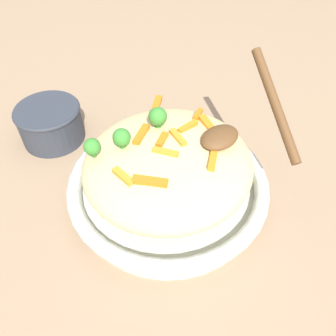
% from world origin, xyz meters
% --- Properties ---
extents(ground_plane, '(2.40, 2.40, 0.00)m').
position_xyz_m(ground_plane, '(0.00, 0.00, 0.00)').
color(ground_plane, '#9E7F60').
extents(serving_bowl, '(0.28, 0.28, 0.05)m').
position_xyz_m(serving_bowl, '(0.00, 0.00, 0.03)').
color(serving_bowl, silver).
rests_on(serving_bowl, ground_plane).
extents(pasta_mound, '(0.23, 0.22, 0.07)m').
position_xyz_m(pasta_mound, '(0.00, 0.00, 0.07)').
color(pasta_mound, '#DBC689').
rests_on(pasta_mound, serving_bowl).
extents(carrot_piece_0, '(0.03, 0.02, 0.01)m').
position_xyz_m(carrot_piece_0, '(-0.00, 0.01, 0.11)').
color(carrot_piece_0, orange).
rests_on(carrot_piece_0, pasta_mound).
extents(carrot_piece_1, '(0.03, 0.02, 0.01)m').
position_xyz_m(carrot_piece_1, '(0.02, -0.06, 0.10)').
color(carrot_piece_1, orange).
rests_on(carrot_piece_1, pasta_mound).
extents(carrot_piece_2, '(0.04, 0.03, 0.01)m').
position_xyz_m(carrot_piece_2, '(-0.01, 0.04, 0.11)').
color(carrot_piece_2, orange).
rests_on(carrot_piece_2, pasta_mound).
extents(carrot_piece_3, '(0.03, 0.04, 0.01)m').
position_xyz_m(carrot_piece_3, '(-0.05, -0.03, 0.10)').
color(carrot_piece_3, orange).
rests_on(carrot_piece_3, pasta_mound).
extents(carrot_piece_4, '(0.01, 0.03, 0.01)m').
position_xyz_m(carrot_piece_4, '(-0.07, 0.00, 0.10)').
color(carrot_piece_4, orange).
rests_on(carrot_piece_4, pasta_mound).
extents(carrot_piece_5, '(0.02, 0.03, 0.01)m').
position_xyz_m(carrot_piece_5, '(0.07, -0.00, 0.10)').
color(carrot_piece_5, orange).
rests_on(carrot_piece_5, pasta_mound).
extents(carrot_piece_6, '(0.04, 0.03, 0.01)m').
position_xyz_m(carrot_piece_6, '(0.05, 0.08, 0.10)').
color(carrot_piece_6, orange).
rests_on(carrot_piece_6, pasta_mound).
extents(carrot_piece_7, '(0.02, 0.03, 0.01)m').
position_xyz_m(carrot_piece_7, '(0.02, -0.00, 0.11)').
color(carrot_piece_7, orange).
rests_on(carrot_piece_7, pasta_mound).
extents(carrot_piece_8, '(0.02, 0.03, 0.01)m').
position_xyz_m(carrot_piece_8, '(-0.01, -0.01, 0.11)').
color(carrot_piece_8, orange).
rests_on(carrot_piece_8, pasta_mound).
extents(carrot_piece_9, '(0.03, 0.02, 0.01)m').
position_xyz_m(carrot_piece_9, '(0.08, 0.02, 0.10)').
color(carrot_piece_9, orange).
rests_on(carrot_piece_9, pasta_mound).
extents(carrot_piece_10, '(0.03, 0.01, 0.01)m').
position_xyz_m(carrot_piece_10, '(0.04, 0.01, 0.11)').
color(carrot_piece_10, orange).
rests_on(carrot_piece_10, pasta_mound).
extents(broccoli_floret_0, '(0.02, 0.02, 0.03)m').
position_xyz_m(broccoli_floret_0, '(-0.08, 0.06, 0.11)').
color(broccoli_floret_0, '#377928').
rests_on(broccoli_floret_0, pasta_mound).
extents(broccoli_floret_1, '(0.02, 0.02, 0.03)m').
position_xyz_m(broccoli_floret_1, '(0.02, 0.04, 0.12)').
color(broccoli_floret_1, '#377928').
rests_on(broccoli_floret_1, pasta_mound).
extents(broccoli_floret_2, '(0.02, 0.02, 0.03)m').
position_xyz_m(broccoli_floret_2, '(-0.04, 0.04, 0.12)').
color(broccoli_floret_2, '#377928').
rests_on(broccoli_floret_2, pasta_mound).
extents(serving_spoon, '(0.13, 0.13, 0.09)m').
position_xyz_m(serving_spoon, '(0.08, -0.05, 0.12)').
color(serving_spoon, brown).
rests_on(serving_spoon, pasta_mound).
extents(companion_bowl, '(0.11, 0.11, 0.06)m').
position_xyz_m(companion_bowl, '(-0.05, 0.23, 0.04)').
color(companion_bowl, '#333842').
rests_on(companion_bowl, ground_plane).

